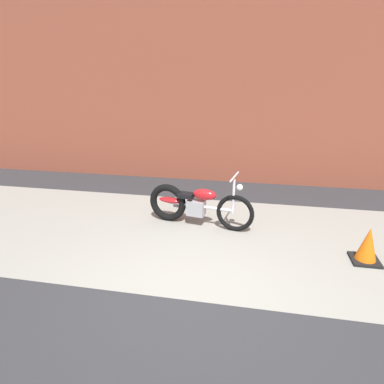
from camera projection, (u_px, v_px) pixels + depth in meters
ground_plane at (188, 300)px, 4.00m from camera, size 80.00×80.00×0.00m
sidewalk_slab at (208, 236)px, 5.62m from camera, size 36.00×3.50×0.01m
brick_building_wall at (229, 91)px, 8.05m from camera, size 36.00×0.50×4.54m
motorcycle_red at (192, 204)px, 5.96m from camera, size 2.00×0.66×1.03m
traffic_cone at (367, 246)px, 4.77m from camera, size 0.40×0.40×0.55m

